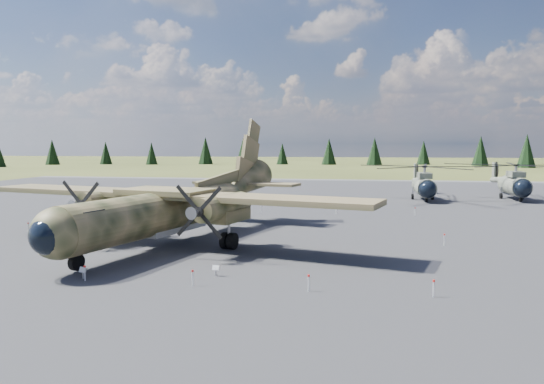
# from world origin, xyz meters

# --- Properties ---
(ground) EXTENTS (500.00, 500.00, 0.00)m
(ground) POSITION_xyz_m (0.00, 0.00, 0.00)
(ground) COLOR brown
(ground) RESTS_ON ground
(apron) EXTENTS (120.00, 120.00, 0.04)m
(apron) POSITION_xyz_m (0.00, 10.00, 0.00)
(apron) COLOR slate
(apron) RESTS_ON ground
(transport_plane) EXTENTS (30.85, 27.61, 10.24)m
(transport_plane) POSITION_xyz_m (-3.01, -2.08, 2.94)
(transport_plane) COLOR #2F371D
(transport_plane) RESTS_ON ground
(helicopter_near) EXTENTS (18.03, 21.12, 4.52)m
(helicopter_near) POSITION_xyz_m (18.55, 31.32, 3.21)
(helicopter_near) COLOR gray
(helicopter_near) RESTS_ON ground
(helicopter_mid) EXTENTS (18.52, 21.81, 4.68)m
(helicopter_mid) POSITION_xyz_m (30.29, 34.00, 3.32)
(helicopter_mid) COLOR gray
(helicopter_mid) RESTS_ON ground
(info_placard_left) EXTENTS (0.46, 0.27, 0.67)m
(info_placard_left) POSITION_xyz_m (-4.31, -13.14, 0.45)
(info_placard_left) COLOR gray
(info_placard_left) RESTS_ON ground
(info_placard_right) EXTENTS (0.40, 0.21, 0.61)m
(info_placard_right) POSITION_xyz_m (2.61, -11.28, 0.40)
(info_placard_right) COLOR gray
(info_placard_right) RESTS_ON ground
(barrier_fence) EXTENTS (33.12, 29.62, 0.85)m
(barrier_fence) POSITION_xyz_m (-0.46, -0.08, 0.51)
(barrier_fence) COLOR silver
(barrier_fence) RESTS_ON ground
(treeline) EXTENTS (324.76, 320.20, 10.88)m
(treeline) POSITION_xyz_m (4.55, -1.59, 4.81)
(treeline) COLOR black
(treeline) RESTS_ON ground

